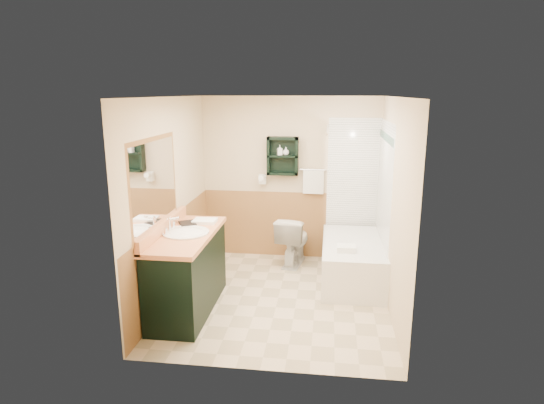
{
  "coord_description": "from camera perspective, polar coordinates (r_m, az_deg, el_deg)",
  "views": [
    {
      "loc": [
        0.57,
        -5.09,
        2.45
      ],
      "look_at": [
        -0.1,
        0.2,
        1.16
      ],
      "focal_mm": 30.0,
      "sensor_mm": 36.0,
      "label": 1
    }
  ],
  "objects": [
    {
      "name": "floor",
      "position": [
        5.68,
        0.79,
        -11.91
      ],
      "size": [
        3.0,
        3.0,
        0.0
      ],
      "primitive_type": "plane",
      "color": "beige",
      "rests_on": "ground"
    },
    {
      "name": "back_wall",
      "position": [
        6.76,
        2.27,
        2.96
      ],
      "size": [
        2.6,
        0.04,
        2.4
      ],
      "primitive_type": "cube",
      "color": "beige",
      "rests_on": "ground"
    },
    {
      "name": "left_wall",
      "position": [
        5.58,
        -12.77,
        0.33
      ],
      "size": [
        0.04,
        3.0,
        2.4
      ],
      "primitive_type": "cube",
      "color": "beige",
      "rests_on": "ground"
    },
    {
      "name": "right_wall",
      "position": [
        5.3,
        15.16,
        -0.5
      ],
      "size": [
        0.04,
        3.0,
        2.4
      ],
      "primitive_type": "cube",
      "color": "beige",
      "rests_on": "ground"
    },
    {
      "name": "ceiling",
      "position": [
        5.13,
        0.88,
        13.29
      ],
      "size": [
        2.6,
        3.0,
        0.04
      ],
      "primitive_type": "cube",
      "color": "white",
      "rests_on": "back_wall"
    },
    {
      "name": "wainscot_left",
      "position": [
        5.76,
        -12.08,
        -6.47
      ],
      "size": [
        2.98,
        2.98,
        1.0
      ],
      "primitive_type": null,
      "color": "#AC7145",
      "rests_on": "left_wall"
    },
    {
      "name": "wainscot_back",
      "position": [
        6.89,
        2.19,
        -2.82
      ],
      "size": [
        2.58,
        2.58,
        1.0
      ],
      "primitive_type": null,
      "color": "#AC7145",
      "rests_on": "back_wall"
    },
    {
      "name": "mirror_frame",
      "position": [
        4.99,
        -14.53,
        2.21
      ],
      "size": [
        1.3,
        1.3,
        1.0
      ],
      "primitive_type": null,
      "color": "brown",
      "rests_on": "left_wall"
    },
    {
      "name": "mirror_glass",
      "position": [
        4.99,
        -14.48,
        2.21
      ],
      "size": [
        1.2,
        1.2,
        0.9
      ],
      "primitive_type": null,
      "color": "white",
      "rests_on": "left_wall"
    },
    {
      "name": "tile_right",
      "position": [
        6.05,
        13.77,
        -0.14
      ],
      "size": [
        1.5,
        1.5,
        2.1
      ],
      "primitive_type": null,
      "color": "white",
      "rests_on": "right_wall"
    },
    {
      "name": "tile_back",
      "position": [
        6.73,
        10.95,
        1.38
      ],
      "size": [
        0.95,
        0.95,
        2.1
      ],
      "primitive_type": null,
      "color": "white",
      "rests_on": "back_wall"
    },
    {
      "name": "tile_accent",
      "position": [
        5.91,
        14.14,
        7.89
      ],
      "size": [
        1.5,
        1.5,
        0.1
      ],
      "primitive_type": null,
      "color": "#134433",
      "rests_on": "right_wall"
    },
    {
      "name": "wall_shelf",
      "position": [
        6.6,
        1.34,
        5.79
      ],
      "size": [
        0.45,
        0.15,
        0.55
      ],
      "primitive_type": "cube",
      "color": "black",
      "rests_on": "back_wall"
    },
    {
      "name": "hair_dryer",
      "position": [
        6.71,
        -1.2,
        2.9
      ],
      "size": [
        0.1,
        0.24,
        0.18
      ],
      "primitive_type": null,
      "color": "white",
      "rests_on": "back_wall"
    },
    {
      "name": "towel_bar",
      "position": [
        6.64,
        5.25,
        4.04
      ],
      "size": [
        0.4,
        0.06,
        0.4
      ],
      "primitive_type": null,
      "color": "white",
      "rests_on": "back_wall"
    },
    {
      "name": "curtain_rod",
      "position": [
        5.86,
        6.91,
        9.13
      ],
      "size": [
        0.03,
        1.6,
        0.03
      ],
      "primitive_type": "cylinder",
      "rotation": [
        1.57,
        0.0,
        0.0
      ],
      "color": "silver",
      "rests_on": "back_wall"
    },
    {
      "name": "shower_curtain",
      "position": [
        6.16,
        6.7,
        1.35
      ],
      "size": [
        1.05,
        1.05,
        1.7
      ],
      "primitive_type": null,
      "color": "beige",
      "rests_on": "curtain_rod"
    },
    {
      "name": "vanity",
      "position": [
        5.32,
        -10.55,
        -8.6
      ],
      "size": [
        0.59,
        1.45,
        0.92
      ],
      "primitive_type": "cube",
      "color": "black",
      "rests_on": "ground"
    },
    {
      "name": "bathtub",
      "position": [
        6.16,
        10.15,
        -7.34
      ],
      "size": [
        0.81,
        1.5,
        0.54
      ],
      "primitive_type": "cube",
      "color": "white",
      "rests_on": "ground"
    },
    {
      "name": "toilet",
      "position": [
        6.62,
        2.7,
        -4.84
      ],
      "size": [
        0.53,
        0.78,
        0.71
      ],
      "primitive_type": "imported",
      "rotation": [
        0.0,
        0.0,
        2.96
      ],
      "color": "white",
      "rests_on": "ground"
    },
    {
      "name": "counter_towel",
      "position": [
        5.52,
        -8.43,
        -2.38
      ],
      "size": [
        0.27,
        0.21,
        0.04
      ],
      "primitive_type": "cube",
      "color": "white",
      "rests_on": "vanity"
    },
    {
      "name": "vanity_book",
      "position": [
        5.44,
        -11.56,
        -1.64
      ],
      "size": [
        0.17,
        0.1,
        0.25
      ],
      "primitive_type": "imported",
      "rotation": [
        0.0,
        0.0,
        0.48
      ],
      "color": "black",
      "rests_on": "vanity"
    },
    {
      "name": "tub_towel",
      "position": [
        5.71,
        9.29,
        -5.75
      ],
      "size": [
        0.23,
        0.19,
        0.07
      ],
      "primitive_type": "cube",
      "color": "white",
      "rests_on": "bathtub"
    },
    {
      "name": "soap_bottle_a",
      "position": [
        6.59,
        0.99,
        6.21
      ],
      "size": [
        0.11,
        0.16,
        0.07
      ],
      "primitive_type": "imported",
      "rotation": [
        0.0,
        0.0,
        0.31
      ],
      "color": "white",
      "rests_on": "wall_shelf"
    },
    {
      "name": "soap_bottle_b",
      "position": [
        6.58,
        1.75,
        6.29
      ],
      "size": [
        0.09,
        0.12,
        0.09
      ],
      "primitive_type": "imported",
      "rotation": [
        0.0,
        0.0,
        -0.01
      ],
      "color": "white",
      "rests_on": "wall_shelf"
    }
  ]
}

